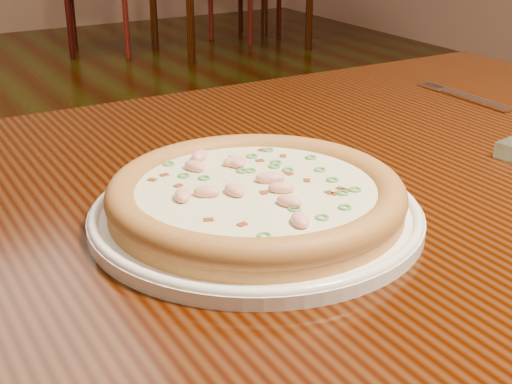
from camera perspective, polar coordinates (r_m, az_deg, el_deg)
hero_table at (r=0.80m, az=5.66°, el=-5.59°), size 1.20×0.80×0.75m
plate at (r=0.65m, az=0.00°, el=-1.71°), size 0.31×0.31×0.02m
pizza at (r=0.65m, az=-0.01°, el=-0.23°), size 0.27×0.27×0.03m
fork at (r=1.10m, az=16.40°, el=7.34°), size 0.02×0.18×0.00m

